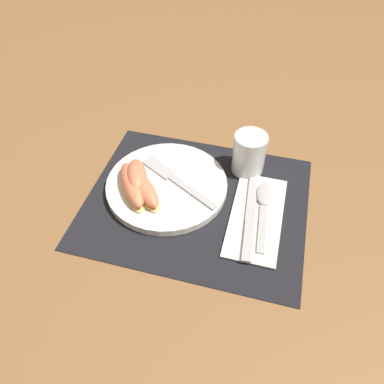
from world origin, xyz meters
TOP-DOWN VIEW (x-y plane):
  - ground_plane at (0.00, 0.00)m, footprint 3.00×3.00m
  - placemat at (0.00, 0.00)m, footprint 0.44×0.36m
  - plate at (-0.07, 0.02)m, footprint 0.25×0.25m
  - juice_glass at (0.08, 0.12)m, footprint 0.07×0.07m
  - napkin at (0.12, -0.01)m, footprint 0.10×0.22m
  - knife at (0.11, -0.01)m, footprint 0.04×0.23m
  - spoon at (0.13, 0.02)m, footprint 0.04×0.17m
  - fork at (-0.06, 0.03)m, footprint 0.18×0.11m
  - citrus_wedge_0 at (-0.12, 0.00)m, footprint 0.08×0.11m
  - citrus_wedge_1 at (-0.13, -0.02)m, footprint 0.11×0.13m
  - citrus_wedge_2 at (-0.10, -0.02)m, footprint 0.12×0.11m

SIDE VIEW (x-z plane):
  - ground_plane at x=0.00m, z-range 0.00..0.00m
  - placemat at x=0.00m, z-range 0.00..0.00m
  - napkin at x=0.12m, z-range 0.00..0.01m
  - knife at x=0.11m, z-range 0.01..0.01m
  - spoon at x=0.13m, z-range 0.01..0.02m
  - plate at x=-0.07m, z-range 0.00..0.02m
  - fork at x=-0.06m, z-range 0.02..0.02m
  - citrus_wedge_2 at x=-0.10m, z-range 0.02..0.05m
  - citrus_wedge_1 at x=-0.13m, z-range 0.02..0.05m
  - citrus_wedge_0 at x=-0.12m, z-range 0.02..0.06m
  - juice_glass at x=0.08m, z-range 0.00..0.09m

